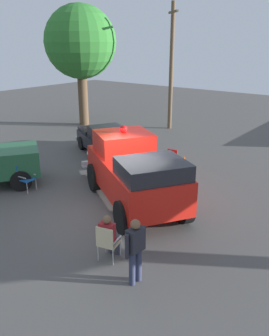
# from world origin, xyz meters

# --- Properties ---
(ground_plane) EXTENTS (60.00, 60.00, 0.00)m
(ground_plane) POSITION_xyz_m (0.00, 0.00, 0.00)
(ground_plane) COLOR #514F4C
(vintage_fire_truck) EXTENTS (5.00, 6.19, 2.59)m
(vintage_fire_truck) POSITION_xyz_m (0.84, 0.21, 1.20)
(vintage_fire_truck) COLOR black
(vintage_fire_truck) RESTS_ON ground
(classic_hot_rod) EXTENTS (3.65, 4.72, 1.46)m
(classic_hot_rod) POSITION_xyz_m (4.40, 4.66, 0.75)
(classic_hot_rod) COLOR black
(classic_hot_rod) RESTS_ON ground
(lawn_chair_near_truck) EXTENTS (0.60, 0.61, 1.02)m
(lawn_chair_near_truck) POSITION_xyz_m (-2.41, -1.51, 0.59)
(lawn_chair_near_truck) COLOR #B7BABF
(lawn_chair_near_truck) RESTS_ON ground
(lawn_chair_by_car) EXTENTS (0.52, 0.53, 1.02)m
(lawn_chair_by_car) POSITION_xyz_m (4.20, 0.71, 0.59)
(lawn_chair_by_car) COLOR #B7BABF
(lawn_chair_by_car) RESTS_ON ground
(lawn_chair_spare) EXTENTS (0.55, 0.54, 1.02)m
(lawn_chair_spare) POSITION_xyz_m (-0.84, 4.10, 0.59)
(lawn_chair_spare) COLOR #B7BABF
(lawn_chair_spare) RESTS_ON ground
(spectator_seated) EXTENTS (0.61, 0.49, 1.29)m
(spectator_seated) POSITION_xyz_m (-2.28, -1.48, 0.70)
(spectator_seated) COLOR #383842
(spectator_seated) RESTS_ON ground
(spectator_standing) EXTENTS (0.65, 0.30, 1.68)m
(spectator_standing) POSITION_xyz_m (-2.65, -2.63, 0.96)
(spectator_standing) COLOR #2D334C
(spectator_standing) RESTS_ON ground
(oak_tree_left) EXTENTS (4.59, 4.59, 7.64)m
(oak_tree_left) POSITION_xyz_m (8.53, 10.40, 5.29)
(oak_tree_left) COLOR brown
(oak_tree_left) RESTS_ON ground
(utility_pole) EXTENTS (1.22, 1.35, 7.62)m
(utility_pole) POSITION_xyz_m (11.19, 5.22, 3.96)
(utility_pole) COLOR brown
(utility_pole) RESTS_ON ground
(traffic_cone) EXTENTS (0.40, 0.40, 0.64)m
(traffic_cone) POSITION_xyz_m (4.90, 0.45, 0.31)
(traffic_cone) COLOR orange
(traffic_cone) RESTS_ON ground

